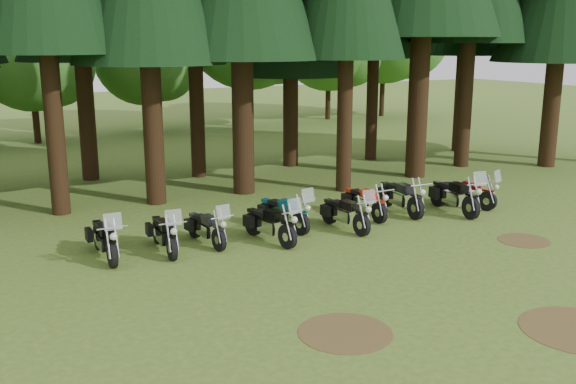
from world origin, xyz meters
name	(u,v)px	position (x,y,z in m)	size (l,w,h in m)	color
ground	(405,273)	(0.00, 0.00, 0.00)	(120.00, 120.00, 0.00)	#3E5C1D
decid_3	(36,58)	(-4.71, 25.13, 4.51)	(6.12, 5.95, 7.65)	#321F10
decid_4	(148,59)	(1.58, 26.32, 4.37)	(5.93, 5.76, 7.41)	#321F10
decid_5	(256,27)	(8.29, 25.71, 6.23)	(8.45, 8.21, 10.56)	#321F10
decid_6	(334,44)	(14.85, 27.01, 5.20)	(7.06, 6.86, 8.82)	#321F10
decid_7	(391,29)	(19.46, 26.83, 6.22)	(8.44, 8.20, 10.55)	#321F10
dirt_patch_0	(345,333)	(-3.00, -2.00, 0.01)	(1.80, 1.80, 0.01)	#4C3D1E
dirt_patch_1	(524,241)	(4.50, 0.50, 0.01)	(1.40, 1.40, 0.01)	#4C3D1E
motorcycle_0	(105,240)	(-6.02, 4.46, 0.48)	(0.43, 2.27, 1.44)	black
motorcycle_1	(164,235)	(-4.54, 4.25, 0.46)	(0.45, 2.20, 1.38)	black
motorcycle_2	(206,229)	(-3.34, 4.34, 0.44)	(0.50, 2.08, 1.30)	black
motorcycle_3	(270,225)	(-1.73, 3.72, 0.48)	(0.69, 2.27, 1.43)	black
motorcycle_4	(284,214)	(-0.84, 4.61, 0.47)	(0.75, 2.24, 1.41)	black
motorcycle_5	(345,214)	(0.72, 3.73, 0.47)	(0.50, 2.22, 1.39)	black
motorcycle_6	(364,203)	(1.98, 4.60, 0.46)	(0.32, 2.22, 0.90)	black
motorcycle_7	(400,198)	(3.29, 4.48, 0.50)	(0.40, 2.41, 0.98)	black
motorcycle_8	(455,197)	(4.85, 3.70, 0.52)	(0.58, 2.49, 1.56)	black
motorcycle_9	(467,193)	(5.72, 4.08, 0.46)	(0.99, 2.13, 1.37)	black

